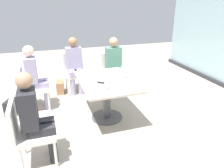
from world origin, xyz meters
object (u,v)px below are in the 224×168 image
handbag_1 (96,85)px  handbag_2 (60,87)px  chair_far_left (113,70)px  dining_table_main (107,90)px  person_front_left (35,75)px  person_front_right (35,115)px  chair_front_left (30,85)px  wine_glass_0 (125,71)px  cell_phone_on_table (102,83)px  chair_side_end (74,70)px  coffee_cup (103,78)px  wine_glass_6 (108,72)px  wine_glass_2 (96,67)px  wine_glass_3 (108,76)px  chair_front_right (28,130)px  person_side_end (74,63)px  wine_glass_4 (92,69)px  wine_glass_5 (121,69)px  wine_glass_1 (106,81)px  person_far_left (114,63)px  handbag_0 (12,107)px

handbag_1 → handbag_2: bearing=-118.7°
chair_far_left → handbag_1: chair_far_left is taller
dining_table_main → person_front_left: 1.42m
person_front_right → person_front_left: bearing=180.0°
handbag_1 → chair_far_left: bearing=62.9°
chair_front_left → wine_glass_0: bearing=64.0°
person_front_right → chair_far_left: bearing=139.5°
person_front_right → cell_phone_on_table: person_front_right is taller
chair_side_end → coffee_cup: (1.44, 0.28, 0.28)m
chair_far_left → wine_glass_6: 1.25m
wine_glass_2 → coffee_cup: 0.37m
chair_far_left → wine_glass_3: (1.34, -0.54, 0.37)m
dining_table_main → cell_phone_on_table: (0.09, -0.11, 0.18)m
person_front_right → chair_front_right: bearing=-90.0°
dining_table_main → chair_front_left: size_ratio=1.50×
person_side_end → wine_glass_4: person_side_end is taller
wine_glass_5 → dining_table_main: bearing=-65.7°
chair_side_end → cell_phone_on_table: size_ratio=6.04×
chair_front_left → person_side_end: person_side_end is taller
wine_glass_1 → wine_glass_2: 0.75m
person_side_end → wine_glass_2: bearing=14.1°
wine_glass_0 → wine_glass_4: size_ratio=1.00×
person_side_end → person_front_right: same height
chair_far_left → person_front_right: person_front_right is taller
chair_front_left → wine_glass_0: wine_glass_0 is taller
wine_glass_3 → chair_far_left: bearing=158.3°
dining_table_main → wine_glass_1: size_ratio=7.05×
person_side_end → wine_glass_2: person_side_end is taller
wine_glass_5 → handbag_1: (-1.09, -0.22, -0.72)m
chair_front_right → person_far_left: person_far_left is taller
wine_glass_0 → coffee_cup: bearing=-92.8°
handbag_0 → wine_glass_0: bearing=93.1°
chair_side_end → handbag_0: size_ratio=2.90×
wine_glass_5 → cell_phone_on_table: (0.24, -0.44, -0.13)m
dining_table_main → wine_glass_6: size_ratio=7.05×
chair_side_end → person_side_end: (0.11, 0.00, 0.20)m
dining_table_main → wine_glass_3: bearing=-10.0°
wine_glass_5 → handbag_0: 2.19m
chair_front_right → wine_glass_0: wine_glass_0 is taller
handbag_2 → wine_glass_5: bearing=46.1°
person_front_right → handbag_2: (-2.19, 0.48, -0.56)m
dining_table_main → cell_phone_on_table: size_ratio=9.05×
person_side_end → wine_glass_1: size_ratio=6.81×
chair_far_left → wine_glass_4: bearing=-38.2°
handbag_2 → wine_glass_1: bearing=25.2°
handbag_0 → handbag_2: size_ratio=1.00×
chair_far_left → wine_glass_2: bearing=-37.0°
handbag_2 → chair_side_end: bearing=107.1°
wine_glass_1 → chair_front_left: bearing=-134.6°
wine_glass_5 → handbag_1: size_ratio=0.62×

